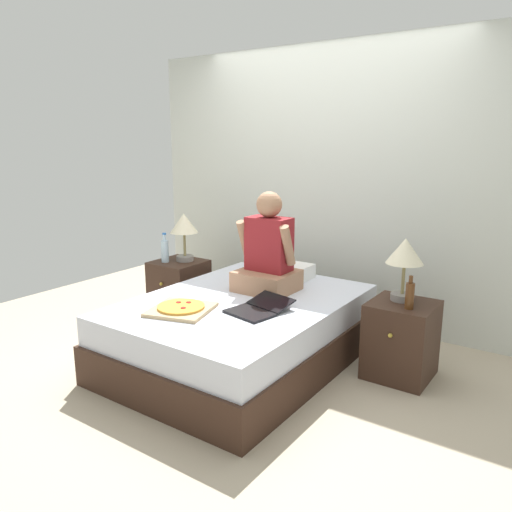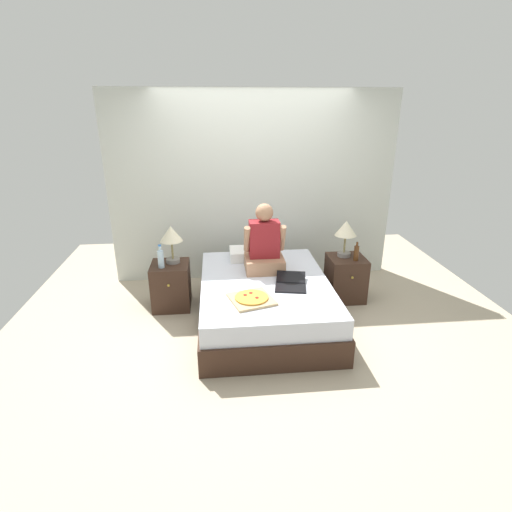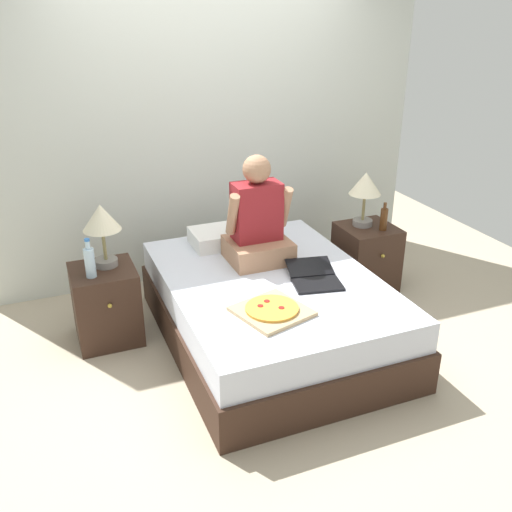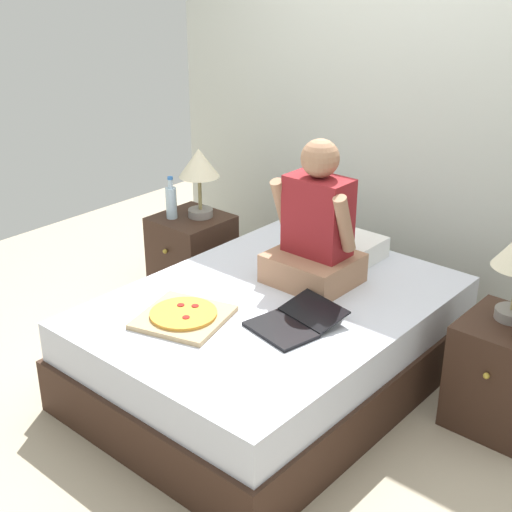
{
  "view_description": "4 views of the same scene",
  "coord_description": "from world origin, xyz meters",
  "px_view_note": "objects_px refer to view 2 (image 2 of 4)",
  "views": [
    {
      "loc": [
        2.12,
        -2.86,
        1.66
      ],
      "look_at": [
        0.12,
        0.02,
        0.84
      ],
      "focal_mm": 35.0,
      "sensor_mm": 36.0,
      "label": 1
    },
    {
      "loc": [
        -0.5,
        -3.95,
        2.32
      ],
      "look_at": [
        -0.11,
        -0.13,
        0.84
      ],
      "focal_mm": 28.0,
      "sensor_mm": 36.0,
      "label": 2
    },
    {
      "loc": [
        -1.42,
        -3.23,
        2.25
      ],
      "look_at": [
        -0.11,
        -0.01,
        0.68
      ],
      "focal_mm": 40.0,
      "sensor_mm": 36.0,
      "label": 3
    },
    {
      "loc": [
        2.07,
        -2.51,
        2.19
      ],
      "look_at": [
        -0.11,
        -0.01,
        0.71
      ],
      "focal_mm": 50.0,
      "sensor_mm": 36.0,
      "label": 4
    }
  ],
  "objects_px": {
    "pizza_box": "(252,299)",
    "lamp_on_left_nightstand": "(171,236)",
    "nightstand_right": "(345,278)",
    "beer_bottle": "(356,253)",
    "person_seated": "(264,246)",
    "nightstand_left": "(171,285)",
    "laptop": "(291,284)",
    "water_bottle": "(161,258)",
    "bed": "(265,301)",
    "lamp_on_right_nightstand": "(346,231)"
  },
  "relations": [
    {
      "from": "lamp_on_right_nightstand",
      "to": "beer_bottle",
      "type": "bearing_deg",
      "value": -56.31
    },
    {
      "from": "nightstand_left",
      "to": "person_seated",
      "type": "distance_m",
      "value": 1.22
    },
    {
      "from": "bed",
      "to": "beer_bottle",
      "type": "relative_size",
      "value": 8.42
    },
    {
      "from": "nightstand_left",
      "to": "laptop",
      "type": "distance_m",
      "value": 1.49
    },
    {
      "from": "lamp_on_left_nightstand",
      "to": "nightstand_right",
      "type": "bearing_deg",
      "value": -1.36
    },
    {
      "from": "beer_bottle",
      "to": "person_seated",
      "type": "height_order",
      "value": "person_seated"
    },
    {
      "from": "lamp_on_left_nightstand",
      "to": "pizza_box",
      "type": "distance_m",
      "value": 1.33
    },
    {
      "from": "nightstand_right",
      "to": "lamp_on_right_nightstand",
      "type": "distance_m",
      "value": 0.6
    },
    {
      "from": "lamp_on_right_nightstand",
      "to": "beer_bottle",
      "type": "relative_size",
      "value": 1.96
    },
    {
      "from": "nightstand_left",
      "to": "water_bottle",
      "type": "distance_m",
      "value": 0.4
    },
    {
      "from": "bed",
      "to": "lamp_on_left_nightstand",
      "type": "xyz_separation_m",
      "value": [
        -1.03,
        0.51,
        0.63
      ]
    },
    {
      "from": "nightstand_left",
      "to": "nightstand_right",
      "type": "bearing_deg",
      "value": 0.0
    },
    {
      "from": "pizza_box",
      "to": "bed",
      "type": "bearing_deg",
      "value": 67.41
    },
    {
      "from": "bed",
      "to": "water_bottle",
      "type": "relative_size",
      "value": 7.02
    },
    {
      "from": "lamp_on_left_nightstand",
      "to": "nightstand_right",
      "type": "distance_m",
      "value": 2.19
    },
    {
      "from": "nightstand_right",
      "to": "person_seated",
      "type": "distance_m",
      "value": 1.17
    },
    {
      "from": "nightstand_left",
      "to": "laptop",
      "type": "relative_size",
      "value": 1.17
    },
    {
      "from": "lamp_on_left_nightstand",
      "to": "nightstand_right",
      "type": "relative_size",
      "value": 0.82
    },
    {
      "from": "pizza_box",
      "to": "lamp_on_left_nightstand",
      "type": "bearing_deg",
      "value": 131.33
    },
    {
      "from": "bed",
      "to": "beer_bottle",
      "type": "height_order",
      "value": "beer_bottle"
    },
    {
      "from": "nightstand_left",
      "to": "pizza_box",
      "type": "bearing_deg",
      "value": -45.82
    },
    {
      "from": "nightstand_left",
      "to": "pizza_box",
      "type": "height_order",
      "value": "nightstand_left"
    },
    {
      "from": "bed",
      "to": "person_seated",
      "type": "relative_size",
      "value": 2.48
    },
    {
      "from": "nightstand_left",
      "to": "beer_bottle",
      "type": "bearing_deg",
      "value": -2.58
    },
    {
      "from": "nightstand_left",
      "to": "person_seated",
      "type": "relative_size",
      "value": 0.71
    },
    {
      "from": "lamp_on_right_nightstand",
      "to": "bed",
      "type": "bearing_deg",
      "value": -154.04
    },
    {
      "from": "nightstand_right",
      "to": "pizza_box",
      "type": "height_order",
      "value": "nightstand_right"
    },
    {
      "from": "nightstand_left",
      "to": "beer_bottle",
      "type": "xyz_separation_m",
      "value": [
        2.22,
        -0.1,
        0.37
      ]
    },
    {
      "from": "beer_bottle",
      "to": "pizza_box",
      "type": "height_order",
      "value": "beer_bottle"
    },
    {
      "from": "nightstand_left",
      "to": "nightstand_right",
      "type": "xyz_separation_m",
      "value": [
        2.15,
        0.0,
        0.0
      ]
    },
    {
      "from": "water_bottle",
      "to": "bed",
      "type": "bearing_deg",
      "value": -17.69
    },
    {
      "from": "nightstand_right",
      "to": "lamp_on_right_nightstand",
      "type": "height_order",
      "value": "lamp_on_right_nightstand"
    },
    {
      "from": "nightstand_left",
      "to": "water_bottle",
      "type": "relative_size",
      "value": 1.99
    },
    {
      "from": "pizza_box",
      "to": "water_bottle",
      "type": "bearing_deg",
      "value": 139.62
    },
    {
      "from": "water_bottle",
      "to": "pizza_box",
      "type": "relative_size",
      "value": 0.56
    },
    {
      "from": "person_seated",
      "to": "beer_bottle",
      "type": "bearing_deg",
      "value": 2.26
    },
    {
      "from": "beer_bottle",
      "to": "laptop",
      "type": "relative_size",
      "value": 0.49
    },
    {
      "from": "nightstand_left",
      "to": "bed",
      "type": "bearing_deg",
      "value": -23.1
    },
    {
      "from": "water_bottle",
      "to": "person_seated",
      "type": "distance_m",
      "value": 1.19
    },
    {
      "from": "bed",
      "to": "lamp_on_right_nightstand",
      "type": "bearing_deg",
      "value": 25.96
    },
    {
      "from": "nightstand_left",
      "to": "lamp_on_right_nightstand",
      "type": "relative_size",
      "value": 1.22
    },
    {
      "from": "water_bottle",
      "to": "beer_bottle",
      "type": "relative_size",
      "value": 1.2
    },
    {
      "from": "water_bottle",
      "to": "lamp_on_left_nightstand",
      "type": "bearing_deg",
      "value": 49.4
    },
    {
      "from": "bed",
      "to": "nightstand_right",
      "type": "xyz_separation_m",
      "value": [
        1.07,
        0.46,
        0.03
      ]
    },
    {
      "from": "lamp_on_right_nightstand",
      "to": "nightstand_left",
      "type": "bearing_deg",
      "value": -178.64
    },
    {
      "from": "water_bottle",
      "to": "person_seated",
      "type": "xyz_separation_m",
      "value": [
        1.18,
        -0.05,
        0.12
      ]
    },
    {
      "from": "lamp_on_left_nightstand",
      "to": "beer_bottle",
      "type": "xyz_separation_m",
      "value": [
        2.18,
        -0.15,
        -0.23
      ]
    },
    {
      "from": "beer_bottle",
      "to": "person_seated",
      "type": "bearing_deg",
      "value": -177.74
    },
    {
      "from": "nightstand_right",
      "to": "beer_bottle",
      "type": "relative_size",
      "value": 2.39
    },
    {
      "from": "lamp_on_left_nightstand",
      "to": "lamp_on_right_nightstand",
      "type": "height_order",
      "value": "same"
    }
  ]
}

